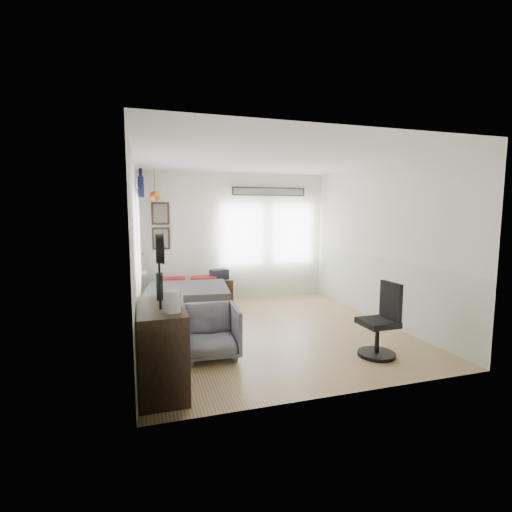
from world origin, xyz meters
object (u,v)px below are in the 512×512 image
at_px(dresser, 162,348).
at_px(nightstand, 219,291).
at_px(armchair, 210,331).
at_px(bed, 188,302).
at_px(task_chair, 381,326).

height_order(dresser, nightstand, dresser).
xyz_separation_m(dresser, armchair, (0.65, 0.74, -0.12)).
bearing_deg(bed, nightstand, 55.74).
bearing_deg(nightstand, bed, -128.09).
xyz_separation_m(bed, dresser, (-0.57, -2.64, 0.16)).
bearing_deg(nightstand, armchair, -100.68).
relative_size(dresser, armchair, 1.36).
relative_size(bed, nightstand, 3.95).
xyz_separation_m(bed, nightstand, (0.74, 0.85, -0.04)).
height_order(bed, nightstand, bed).
relative_size(bed, dresser, 2.01).
distance_m(armchair, task_chair, 2.23).
height_order(bed, task_chair, task_chair).
bearing_deg(armchair, task_chair, -12.80).
bearing_deg(bed, task_chair, -41.93).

